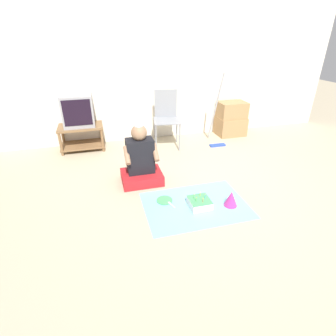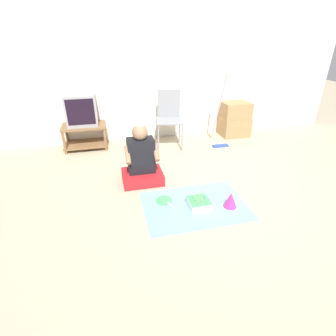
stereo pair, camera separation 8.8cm
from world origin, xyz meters
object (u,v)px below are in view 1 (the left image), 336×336
(paper_plate, at_px, (165,200))
(folding_chair, at_px, (166,115))
(person_seated, at_px, (141,162))
(party_hat_blue, at_px, (231,199))
(tv, at_px, (78,111))
(birthday_cake, at_px, (200,203))
(dust_mop, at_px, (216,124))
(cardboard_box_stack, at_px, (231,119))

(paper_plate, bearing_deg, folding_chair, 74.35)
(folding_chair, relative_size, person_seated, 1.10)
(person_seated, height_order, paper_plate, person_seated)
(folding_chair, bearing_deg, party_hat_blue, -83.07)
(tv, relative_size, paper_plate, 2.66)
(folding_chair, bearing_deg, paper_plate, -105.65)
(birthday_cake, height_order, party_hat_blue, party_hat_blue)
(dust_mop, xyz_separation_m, person_seated, (-1.53, -0.98, -0.08))
(cardboard_box_stack, xyz_separation_m, paper_plate, (-1.83, -1.91, -0.30))
(birthday_cake, xyz_separation_m, party_hat_blue, (0.36, -0.07, 0.04))
(dust_mop, distance_m, party_hat_blue, 1.95)
(person_seated, relative_size, paper_plate, 4.54)
(folding_chair, xyz_separation_m, party_hat_blue, (0.24, -2.00, -0.45))
(party_hat_blue, bearing_deg, birthday_cake, 168.79)
(birthday_cake, height_order, paper_plate, birthday_cake)
(cardboard_box_stack, distance_m, person_seated, 2.43)
(dust_mop, relative_size, person_seated, 1.45)
(cardboard_box_stack, relative_size, party_hat_blue, 3.44)
(folding_chair, height_order, dust_mop, dust_mop)
(folding_chair, xyz_separation_m, birthday_cake, (-0.12, -1.93, -0.50))
(person_seated, relative_size, birthday_cake, 3.59)
(dust_mop, xyz_separation_m, party_hat_blue, (-0.62, -1.83, -0.27))
(cardboard_box_stack, bearing_deg, dust_mop, -142.29)
(folding_chair, bearing_deg, person_seated, -119.64)
(person_seated, xyz_separation_m, birthday_cake, (0.54, -0.77, -0.24))
(dust_mop, bearing_deg, paper_plate, -131.33)
(birthday_cake, relative_size, paper_plate, 1.27)
(dust_mop, height_order, paper_plate, dust_mop)
(cardboard_box_stack, bearing_deg, paper_plate, -133.86)
(dust_mop, relative_size, party_hat_blue, 6.74)
(folding_chair, height_order, paper_plate, folding_chair)
(tv, relative_size, dust_mop, 0.41)
(birthday_cake, xyz_separation_m, paper_plate, (-0.36, 0.22, -0.04))
(dust_mop, distance_m, birthday_cake, 2.04)
(tv, relative_size, birthday_cake, 2.11)
(folding_chair, relative_size, dust_mop, 0.76)
(tv, xyz_separation_m, cardboard_box_stack, (2.80, -0.02, -0.36))
(folding_chair, xyz_separation_m, person_seated, (-0.66, -1.16, -0.26))
(party_hat_blue, xyz_separation_m, paper_plate, (-0.72, 0.29, -0.09))
(cardboard_box_stack, height_order, paper_plate, cardboard_box_stack)
(dust_mop, distance_m, person_seated, 1.82)
(cardboard_box_stack, bearing_deg, person_seated, -146.02)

